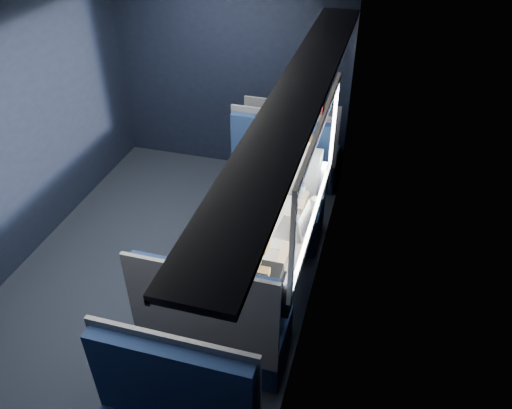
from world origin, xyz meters
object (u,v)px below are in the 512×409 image
(seat_bay_far, at_px, (218,328))
(seat_row_front, at_px, (293,154))
(man, at_px, (296,186))
(laptop, at_px, (298,225))
(cup, at_px, (315,203))
(table, at_px, (271,234))
(seat_bay_near, at_px, (273,197))
(woman, at_px, (256,289))
(bottle_small, at_px, (301,194))

(seat_bay_far, bearing_deg, seat_row_front, 90.00)
(man, distance_m, laptop, 0.71)
(man, distance_m, cup, 0.41)
(table, bearing_deg, seat_bay_near, 102.66)
(seat_row_front, height_order, woman, woman)
(seat_bay_near, relative_size, woman, 0.95)
(table, distance_m, seat_bay_near, 0.93)
(seat_bay_near, relative_size, seat_row_front, 1.09)
(seat_bay_far, distance_m, cup, 1.39)
(seat_row_front, xyz_separation_m, laptop, (0.40, -1.79, 0.39))
(bottle_small, xyz_separation_m, cup, (0.13, -0.04, -0.05))
(seat_bay_near, distance_m, woman, 1.63)
(woman, bearing_deg, laptop, 77.83)
(bottle_small, height_order, cup, bottle_small)
(seat_bay_near, distance_m, bottle_small, 0.72)
(seat_bay_far, bearing_deg, bottle_small, 74.65)
(seat_bay_near, distance_m, seat_bay_far, 1.75)
(seat_row_front, bearing_deg, cup, -71.38)
(laptop, relative_size, bottle_small, 1.47)
(laptop, bearing_deg, woman, -102.17)
(table, height_order, man, man)
(laptop, bearing_deg, man, 102.70)
(cup, bearing_deg, seat_row_front, 108.62)
(seat_bay_far, relative_size, cup, 12.89)
(seat_bay_near, distance_m, man, 0.43)
(seat_bay_far, height_order, man, man)
(seat_bay_near, xyz_separation_m, laptop, (0.42, -0.86, 0.38))
(seat_bay_near, distance_m, seat_row_front, 0.92)
(table, height_order, bottle_small, bottle_small)
(laptop, bearing_deg, seat_bay_far, -114.57)
(seat_bay_near, xyz_separation_m, cup, (0.49, -0.50, 0.37))
(seat_bay_far, bearing_deg, woman, 33.82)
(bottle_small, bearing_deg, seat_row_front, 104.24)
(seat_row_front, xyz_separation_m, bottle_small, (0.35, -1.39, 0.43))
(man, bearing_deg, bottle_small, -70.58)
(seat_row_front, relative_size, man, 0.88)
(laptop, height_order, cup, laptop)
(seat_bay_far, xyz_separation_m, woman, (0.25, 0.17, 0.31))
(seat_bay_near, relative_size, laptop, 3.83)
(table, xyz_separation_m, seat_bay_near, (-0.20, 0.87, -0.24))
(table, xyz_separation_m, man, (0.07, 0.70, 0.06))
(laptop, bearing_deg, seat_row_front, 102.78)
(seat_bay_far, height_order, laptop, seat_bay_far)
(cup, bearing_deg, laptop, -101.76)
(seat_bay_near, bearing_deg, man, -33.54)
(woman, bearing_deg, seat_bay_near, 99.47)
(seat_bay_far, bearing_deg, laptop, 65.43)
(laptop, height_order, bottle_small, laptop)
(seat_row_front, relative_size, cup, 11.86)
(seat_bay_far, relative_size, seat_row_front, 1.09)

